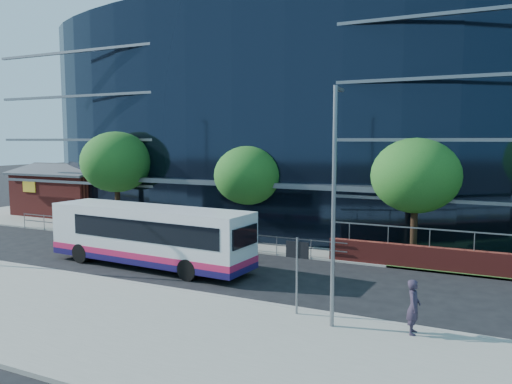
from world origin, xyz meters
The scene contains 16 objects.
ground centered at (0.00, 0.00, 0.00)m, with size 200.00×200.00×0.00m, color black.
pavement_near centered at (0.00, -5.00, 0.07)m, with size 80.00×8.00×0.15m, color gray.
kerb centered at (0.00, -1.00, 0.08)m, with size 80.00×0.25×0.16m, color gray.
yellow_line_outer centered at (0.00, -0.80, 0.01)m, with size 80.00×0.08×0.01m, color gold.
yellow_line_inner centered at (0.00, -0.65, 0.01)m, with size 80.00×0.08×0.01m, color gold.
far_forecourt centered at (-6.00, 11.00, 0.05)m, with size 50.00×8.00×0.10m, color gray.
glass_office centered at (-4.00, 20.85, 8.00)m, with size 44.00×23.10×16.00m.
brick_pavilion centered at (-22.00, 13.50, 1.94)m, with size 8.60×6.66×4.40m.
guard_railings centered at (-8.00, 7.00, 0.82)m, with size 24.00×0.05×1.10m.
street_sign centered at (4.50, -1.59, 2.15)m, with size 0.85×0.09×2.80m.
tree_far_a centered at (-13.00, 9.00, 4.86)m, with size 4.95×4.95×6.98m.
tree_far_b centered at (-3.00, 9.50, 4.21)m, with size 4.29×4.29×6.05m.
tree_far_c centered at (7.00, 9.00, 4.54)m, with size 4.62×4.62×6.51m.
streetlight_east centered at (6.00, -2.17, 4.44)m, with size 0.15×0.77×8.00m.
city_bus centered at (-4.77, 2.01, 1.61)m, with size 11.37×3.21×3.04m.
pedestrian centered at (8.57, -1.69, 1.04)m, with size 0.65×0.43×1.79m, color #2A2233.
Camera 1 is at (10.76, -17.95, 6.41)m, focal length 35.00 mm.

